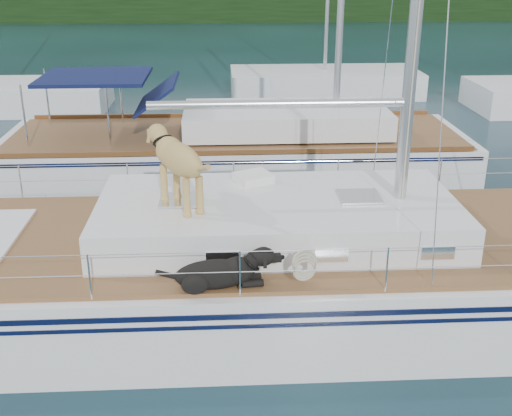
{
  "coord_description": "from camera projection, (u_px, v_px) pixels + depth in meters",
  "views": [
    {
      "loc": [
        0.02,
        -8.66,
        5.14
      ],
      "look_at": [
        0.5,
        0.2,
        1.6
      ],
      "focal_mm": 45.0,
      "sensor_mm": 36.0,
      "label": 1
    }
  ],
  "objects": [
    {
      "name": "main_sailboat",
      "position": [
        229.0,
        270.0,
        9.68
      ],
      "size": [
        12.0,
        3.87,
        14.01
      ],
      "color": "white",
      "rests_on": "ground"
    },
    {
      "name": "ground",
      "position": [
        225.0,
        309.0,
        9.93
      ],
      "size": [
        120.0,
        120.0,
        0.0
      ],
      "primitive_type": "plane",
      "color": "black",
      "rests_on": "ground"
    },
    {
      "name": "bg_boat_center",
      "position": [
        324.0,
        83.0,
        24.81
      ],
      "size": [
        7.2,
        3.0,
        11.65
      ],
      "color": "white",
      "rests_on": "ground"
    },
    {
      "name": "neighbor_sailboat",
      "position": [
        240.0,
        153.0,
        15.51
      ],
      "size": [
        11.0,
        3.5,
        13.3
      ],
      "color": "white",
      "rests_on": "ground"
    },
    {
      "name": "shore_bank",
      "position": [
        220.0,
        12.0,
        52.56
      ],
      "size": [
        92.0,
        1.0,
        1.2
      ],
      "primitive_type": "cube",
      "color": "#595147",
      "rests_on": "ground"
    }
  ]
}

